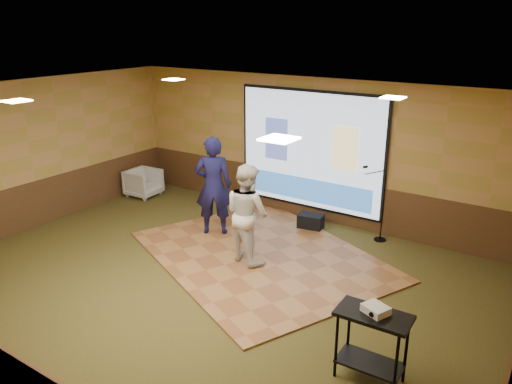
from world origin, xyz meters
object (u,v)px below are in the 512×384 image
Objects in this scene: av_table at (372,335)px; projector at (376,309)px; dance_floor at (261,255)px; projector_screen at (310,152)px; mic_stand at (379,216)px; player_left at (213,186)px; banquet_chair at (144,183)px; player_right at (247,213)px; duffel_bag at (311,222)px.

projector is (0.01, 0.03, 0.33)m from av_table.
projector_screen is at bearing 95.01° from dance_floor.
projector is 0.19× the size of mic_stand.
banquet_chair is (-2.85, 0.86, -0.68)m from player_left.
projector is at bearing -57.75° from mic_stand.
av_table is at bearing 166.05° from player_right.
dance_floor is at bearing -109.31° from banquet_chair.
dance_floor is at bearing -84.99° from projector_screen.
player_right is 4.38m from banquet_chair.
dance_floor is at bearing -94.57° from player_right.
banquet_chair reaches higher than duffel_bag.
mic_stand is (1.49, 1.88, 0.48)m from dance_floor.
projector is (2.97, -1.73, 0.03)m from player_right.
projector is 0.37× the size of banquet_chair.
mic_stand reaches higher than av_table.
mic_stand is 2.93× the size of duffel_bag.
player_right reaches higher than duffel_bag.
projector_screen reaches higher than duffel_bag.
player_right is at bearing -111.28° from dance_floor.
projector reaches higher than banquet_chair.
dance_floor is 16.13× the size of projector.
av_table reaches higher than duffel_bag.
dance_floor is 3.56m from av_table.
player_right is (-0.11, -0.28, 0.89)m from dance_floor.
projector reaches higher than duffel_bag.
duffel_bag is at bearing -87.56° from banquet_chair.
player_left reaches higher than av_table.
banquet_chair is (-4.19, 1.20, 0.32)m from dance_floor.
player_left is 1.35× the size of mic_stand.
player_right is at bearing 172.60° from projector.
projector is (4.20, -2.35, -0.07)m from player_left.
dance_floor is 3.03× the size of mic_stand.
player_left is 2.15m from duffel_bag.
player_left is 3.26m from mic_stand.
projector_screen is at bearing -175.91° from mic_stand.
player_left reaches higher than dance_floor.
player_left is 1.38m from player_right.
duffel_bag is (-2.71, 3.68, -0.46)m from av_table.
duffel_bag is (-2.71, 3.65, -0.79)m from projector.
av_table is 0.33m from projector.
dance_floor is at bearing 167.72° from projector.
projector_screen is 4.27m from banquet_chair.
projector_screen is 2.60m from dance_floor.
mic_stand is at bearing -8.76° from projector_screen.
mic_stand is at bearing -109.78° from player_right.
projector is 7.77m from banquet_chair.
av_table is at bearing -53.65° from duffel_bag.
projector_screen is 2.27× the size of mic_stand.
duffel_bag is (0.15, 1.64, 0.14)m from dance_floor.
duffel_bag is (-1.34, -0.25, -0.34)m from mic_stand.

